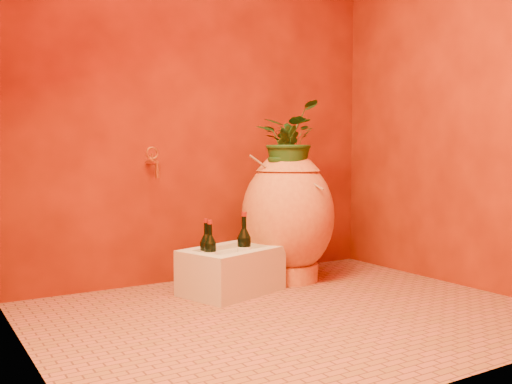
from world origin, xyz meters
TOP-DOWN VIEW (x-y plane):
  - floor at (0.00, 0.00)m, footprint 2.50×2.50m
  - wall_back at (0.00, 1.00)m, footprint 2.50×0.02m
  - wall_left at (-1.25, 0.00)m, footprint 0.02×2.00m
  - wall_right at (1.25, 0.00)m, footprint 0.02×2.00m
  - amphora at (0.42, 0.65)m, footprint 0.64×0.64m
  - stone_basin at (-0.05, 0.55)m, footprint 0.64×0.54m
  - wine_bottle_a at (-0.20, 0.52)m, footprint 0.07×0.07m
  - wine_bottle_b at (-0.21, 0.56)m, footprint 0.07×0.07m
  - wine_bottle_c at (-0.00, 0.49)m, footprint 0.08×0.08m
  - wall_tap at (-0.39, 0.91)m, footprint 0.08×0.17m
  - plant_main at (0.41, 0.65)m, footprint 0.57×0.57m
  - plant_side at (0.36, 0.61)m, footprint 0.24×0.23m

SIDE VIEW (x-z plane):
  - floor at x=0.00m, z-range 0.00..0.00m
  - stone_basin at x=-0.05m, z-range -0.01..0.26m
  - wine_bottle_a at x=-0.20m, z-range 0.10..0.40m
  - wine_bottle_b at x=-0.21m, z-range 0.10..0.40m
  - wine_bottle_c at x=0.00m, z-range 0.09..0.43m
  - amphora at x=0.42m, z-range 0.00..0.84m
  - wall_tap at x=-0.39m, z-range 0.68..0.86m
  - plant_side at x=0.36m, z-range 0.63..0.99m
  - plant_main at x=0.41m, z-range 0.66..1.14m
  - wall_back at x=0.00m, z-range 0.00..2.50m
  - wall_left at x=-1.25m, z-range 0.00..2.50m
  - wall_right at x=1.25m, z-range 0.00..2.50m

